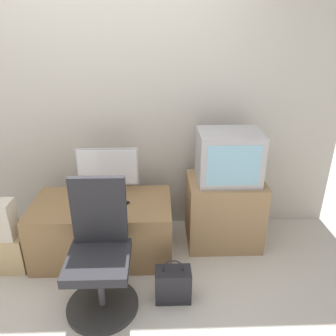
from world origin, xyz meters
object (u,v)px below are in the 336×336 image
office_chair (100,258)px  cardboard_box_lower (9,253)px  main_monitor (108,171)px  keyboard (102,205)px  handbag (173,284)px  crt_tv (229,157)px  mouse (126,202)px

office_chair → cardboard_box_lower: bearing=155.4°
main_monitor → keyboard: (-0.04, -0.21, -0.22)m
cardboard_box_lower → handbag: bearing=-15.4°
crt_tv → office_chair: (-1.05, -0.74, -0.47)m
mouse → main_monitor: bearing=131.1°
keyboard → handbag: (0.58, -0.53, -0.40)m
cardboard_box_lower → main_monitor: bearing=23.5°
office_chair → crt_tv: bearing=35.2°
mouse → handbag: bearing=-55.4°
keyboard → cardboard_box_lower: size_ratio=0.85×
mouse → cardboard_box_lower: size_ratio=0.20×
office_chair → main_monitor: bearing=91.3°
office_chair → keyboard: bearing=95.8°
crt_tv → handbag: 1.16m
keyboard → cardboard_box_lower: bearing=-169.4°
main_monitor → keyboard: bearing=-100.1°
office_chair → cardboard_box_lower: office_chair is taller
mouse → cardboard_box_lower: mouse is taller
office_chair → cardboard_box_lower: 0.96m
crt_tv → handbag: (-0.52, -0.73, -0.74)m
keyboard → handbag: bearing=-42.2°
mouse → cardboard_box_lower: 1.08m
crt_tv → mouse: bearing=-168.6°
cardboard_box_lower → handbag: (1.38, -0.38, -0.03)m
mouse → cardboard_box_lower: (-1.00, -0.17, -0.38)m
cardboard_box_lower → handbag: handbag is taller
crt_tv → keyboard: bearing=-169.6°
keyboard → crt_tv: bearing=10.4°
office_chair → handbag: 0.59m
keyboard → office_chair: 0.55m
keyboard → mouse: bearing=5.6°
main_monitor → mouse: main_monitor is taller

